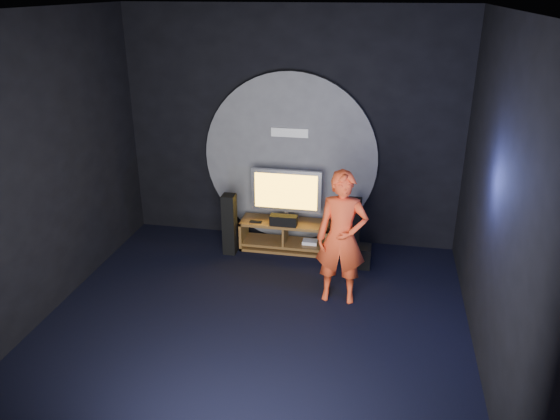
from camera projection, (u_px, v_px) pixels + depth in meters
The scene contains 15 objects.
floor at pixel (253, 324), 6.45m from camera, with size 5.00×5.00×0.00m, color black.
back_wall at pixel (291, 129), 8.05m from camera, with size 5.00×0.04×3.50m, color black.
front_wall at pixel (157, 315), 3.51m from camera, with size 5.00×0.04×3.50m, color black.
left_wall at pixel (38, 171), 6.22m from camera, with size 0.04×5.00×3.50m, color black.
right_wall at pixel (498, 202), 5.34m from camera, with size 0.04×5.00×3.50m, color black.
ceiling at pixel (247, 9), 5.11m from camera, with size 5.00×5.00×0.01m, color black.
wall_disc_panel at pixel (290, 159), 8.17m from camera, with size 2.60×0.11×2.60m.
media_console at pixel (286, 237), 8.23m from camera, with size 1.33×0.45×0.45m.
tv at pixel (286, 193), 8.03m from camera, with size 1.04×0.22×0.78m.
center_speaker at pixel (284, 220), 7.99m from camera, with size 0.40×0.15×0.15m, color black.
remote at pixel (256, 222), 8.10m from camera, with size 0.18×0.05×0.02m, color black.
tower_speaker_left at pixel (230, 224), 8.02m from camera, with size 0.18×0.20×0.92m, color black.
tower_speaker_right at pixel (354, 229), 7.86m from camera, with size 0.18×0.20×0.92m, color black.
subwoofer at pixel (361, 256), 7.74m from camera, with size 0.28×0.28×0.31m, color black.
player at pixel (342, 238), 6.67m from camera, with size 0.62×0.41×1.71m, color #E4431F.
Camera 1 is at (1.35, -5.28, 3.72)m, focal length 35.00 mm.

